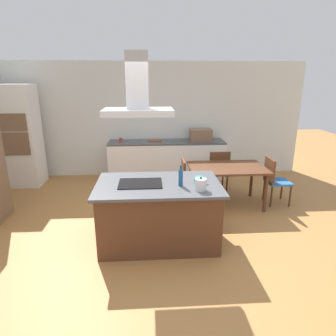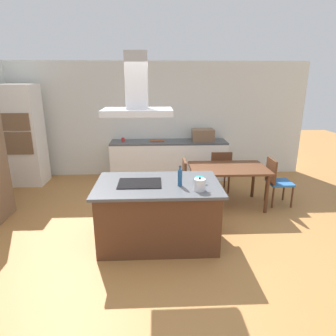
# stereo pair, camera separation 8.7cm
# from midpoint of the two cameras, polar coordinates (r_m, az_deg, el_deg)

# --- Properties ---
(ground) EXTENTS (16.00, 16.00, 0.00)m
(ground) POSITION_cam_midpoint_polar(r_m,az_deg,el_deg) (5.81, -2.74, -6.31)
(ground) COLOR #AD753D
(wall_back) EXTENTS (7.20, 0.10, 2.70)m
(wall_back) POSITION_cam_midpoint_polar(r_m,az_deg,el_deg) (7.15, -3.17, 9.35)
(wall_back) COLOR silver
(wall_back) RESTS_ON ground
(kitchen_island) EXTENTS (1.74, 1.09, 0.90)m
(kitchen_island) POSITION_cam_midpoint_polar(r_m,az_deg,el_deg) (4.26, -2.43, -8.68)
(kitchen_island) COLOR #59331E
(kitchen_island) RESTS_ON ground
(cooktop) EXTENTS (0.60, 0.44, 0.01)m
(cooktop) POSITION_cam_midpoint_polar(r_m,az_deg,el_deg) (4.09, -6.04, -3.01)
(cooktop) COLOR black
(cooktop) RESTS_ON kitchen_island
(tea_kettle) EXTENTS (0.20, 0.15, 0.18)m
(tea_kettle) POSITION_cam_midpoint_polar(r_m,az_deg,el_deg) (3.83, 5.78, -3.22)
(tea_kettle) COLOR silver
(tea_kettle) RESTS_ON kitchen_island
(olive_oil_bottle) EXTENTS (0.06, 0.06, 0.28)m
(olive_oil_bottle) POSITION_cam_midpoint_polar(r_m,az_deg,el_deg) (3.96, 1.88, -1.84)
(olive_oil_bottle) COLOR navy
(olive_oil_bottle) RESTS_ON kitchen_island
(mixing_bowl) EXTENTS (0.18, 0.18, 0.10)m
(mixing_bowl) POSITION_cam_midpoint_polar(r_m,az_deg,el_deg) (4.11, 5.72, -2.24)
(mixing_bowl) COLOR teal
(mixing_bowl) RESTS_ON kitchen_island
(back_counter) EXTENTS (2.72, 0.62, 0.90)m
(back_counter) POSITION_cam_midpoint_polar(r_m,az_deg,el_deg) (6.98, -0.63, 1.64)
(back_counter) COLOR white
(back_counter) RESTS_ON ground
(countertop_microwave) EXTENTS (0.50, 0.38, 0.28)m
(countertop_microwave) POSITION_cam_midpoint_polar(r_m,az_deg,el_deg) (6.93, 6.01, 6.45)
(countertop_microwave) COLOR brown
(countertop_microwave) RESTS_ON back_counter
(coffee_mug_red) EXTENTS (0.08, 0.08, 0.09)m
(coffee_mug_red) POSITION_cam_midpoint_polar(r_m,az_deg,el_deg) (6.90, -9.57, 5.44)
(coffee_mug_red) COLOR red
(coffee_mug_red) RESTS_ON back_counter
(cutting_board) EXTENTS (0.34, 0.24, 0.02)m
(cutting_board) POSITION_cam_midpoint_polar(r_m,az_deg,el_deg) (6.91, -2.92, 5.38)
(cutting_board) COLOR brown
(cutting_board) RESTS_ON back_counter
(wall_oven_stack) EXTENTS (0.70, 0.66, 2.20)m
(wall_oven_stack) POSITION_cam_midpoint_polar(r_m,az_deg,el_deg) (7.18, -27.02, 5.54)
(wall_oven_stack) COLOR white
(wall_oven_stack) RESTS_ON ground
(dining_table) EXTENTS (1.40, 0.90, 0.75)m
(dining_table) POSITION_cam_midpoint_polar(r_m,az_deg,el_deg) (5.50, 10.98, -0.58)
(dining_table) COLOR #59331E
(dining_table) RESTS_ON ground
(chair_at_left_end) EXTENTS (0.42, 0.42, 0.89)m
(chair_at_left_end) POSITION_cam_midpoint_polar(r_m,az_deg,el_deg) (5.39, 1.43, -2.39)
(chair_at_left_end) COLOR #2D6BB7
(chair_at_left_end) RESTS_ON ground
(chair_at_right_end) EXTENTS (0.42, 0.42, 0.89)m
(chair_at_right_end) POSITION_cam_midpoint_polar(r_m,az_deg,el_deg) (5.84, 19.62, -1.86)
(chair_at_right_end) COLOR #2D6BB7
(chair_at_right_end) RESTS_ON ground
(chair_facing_back_wall) EXTENTS (0.42, 0.42, 0.89)m
(chair_facing_back_wall) POSITION_cam_midpoint_polar(r_m,az_deg,el_deg) (6.16, 9.38, -0.12)
(chair_facing_back_wall) COLOR #2D6BB7
(chair_facing_back_wall) RESTS_ON ground
(range_hood) EXTENTS (0.90, 0.55, 0.78)m
(range_hood) POSITION_cam_midpoint_polar(r_m,az_deg,el_deg) (3.85, -6.60, 13.97)
(range_hood) COLOR #ADADB2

